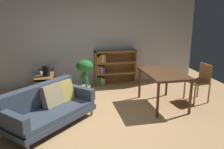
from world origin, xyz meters
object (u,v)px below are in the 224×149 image
(desk_speaker, at_px, (46,71))
(dining_table, at_px, (164,76))
(media_console, at_px, (46,85))
(potted_floor_plant, at_px, (85,72))
(bookshelf, at_px, (112,67))
(dining_chair_near, at_px, (200,80))
(fabric_couch, at_px, (49,106))
(open_laptop, at_px, (42,72))

(desk_speaker, relative_size, dining_table, 0.21)
(media_console, xyz_separation_m, dining_table, (2.67, -1.23, 0.42))
(media_console, height_order, potted_floor_plant, potted_floor_plant)
(desk_speaker, relative_size, bookshelf, 0.21)
(media_console, distance_m, dining_chair_near, 3.84)
(fabric_couch, xyz_separation_m, open_laptop, (-0.23, 1.71, 0.23))
(dining_chair_near, bearing_deg, desk_speaker, 165.38)
(desk_speaker, bearing_deg, fabric_couch, -85.94)
(media_console, height_order, dining_chair_near, dining_chair_near)
(dining_table, bearing_deg, dining_chair_near, 4.64)
(dining_table, bearing_deg, bookshelf, 113.08)
(media_console, bearing_deg, potted_floor_plant, -4.40)
(open_laptop, xyz_separation_m, dining_table, (2.75, -1.32, 0.11))
(media_console, relative_size, bookshelf, 0.89)
(fabric_couch, bearing_deg, potted_floor_plant, 61.24)
(open_laptop, height_order, dining_chair_near, dining_chair_near)
(fabric_couch, bearing_deg, media_console, 95.37)
(dining_table, bearing_deg, fabric_couch, -171.05)
(desk_speaker, distance_m, dining_chair_near, 3.73)
(fabric_couch, height_order, dining_table, dining_table)
(potted_floor_plant, distance_m, dining_chair_near, 2.87)
(dining_table, height_order, bookshelf, bookshelf)
(fabric_couch, height_order, potted_floor_plant, potted_floor_plant)
(potted_floor_plant, bearing_deg, media_console, 175.60)
(bookshelf, bearing_deg, dining_table, -66.92)
(desk_speaker, bearing_deg, media_console, 104.18)
(desk_speaker, bearing_deg, dining_chair_near, -14.62)
(open_laptop, xyz_separation_m, potted_floor_plant, (1.08, -0.17, 0.00))
(fabric_couch, xyz_separation_m, potted_floor_plant, (0.85, 1.55, 0.23))
(dining_table, height_order, dining_chair_near, dining_chair_near)
(potted_floor_plant, distance_m, bookshelf, 1.13)
(open_laptop, distance_m, desk_speaker, 0.34)
(media_console, xyz_separation_m, open_laptop, (-0.08, 0.09, 0.31))
(potted_floor_plant, xyz_separation_m, bookshelf, (0.89, 0.69, -0.10))
(media_console, xyz_separation_m, bookshelf, (1.89, 0.61, 0.21))
(fabric_couch, bearing_deg, dining_table, 8.95)
(open_laptop, distance_m, bookshelf, 2.04)
(potted_floor_plant, relative_size, dining_chair_near, 0.99)
(open_laptop, distance_m, potted_floor_plant, 1.09)
(media_console, relative_size, desk_speaker, 4.24)
(potted_floor_plant, height_order, dining_chair_near, dining_chair_near)
(dining_table, bearing_deg, potted_floor_plant, 145.46)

